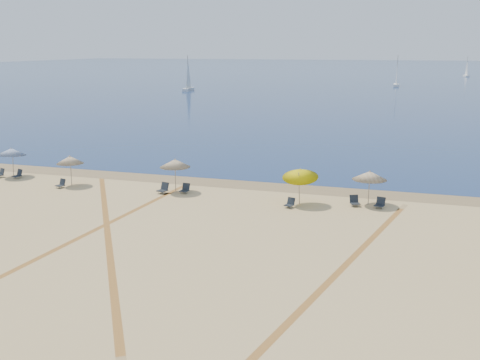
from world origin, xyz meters
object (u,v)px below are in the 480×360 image
Objects in this scene: umbrella_1 at (70,160)px; chair_5 at (290,203)px; chair_2 at (61,184)px; sailboat_0 at (467,70)px; chair_0 at (0,173)px; umbrella_3 at (300,173)px; chair_1 at (18,174)px; umbrella_0 at (11,152)px; chair_6 at (355,201)px; chair_7 at (380,203)px; sailboat_2 at (397,77)px; umbrella_4 at (370,175)px; chair_4 at (185,189)px; umbrella_2 at (175,163)px; sailboat_1 at (188,80)px; chair_3 at (164,188)px.

umbrella_1 is 16.72m from chair_5.
chair_2 is 0.11× the size of sailboat_0.
umbrella_3 is at bearing 22.43° from chair_0.
chair_0 is at bearing -152.34° from chair_1.
umbrella_0 is 26.56m from chair_6.
sailboat_0 is at bearing 99.11° from chair_7.
chair_0 is at bearing -176.13° from chair_2.
sailboat_2 is (20.41, 115.32, 0.48)m from umbrella_1.
umbrella_0 is at bearing -167.23° from chair_5.
umbrella_4 is 12.56m from chair_4.
umbrella_2 reaches higher than chair_6.
umbrella_1 is at bearing -165.29° from chair_5.
umbrella_3 reaches higher than chair_0.
umbrella_0 is at bearing -82.15° from sailboat_1.
chair_3 reaches higher than chair_2.
sailboat_0 is (42.38, 171.72, 1.77)m from chair_2.
chair_4 is 7.86m from chair_5.
umbrella_4 reaches higher than chair_3.
umbrella_2 is 92.33m from sailboat_1.
chair_6 is (13.05, 0.60, -0.03)m from chair_3.
chair_3 is (-13.87, -1.18, -1.59)m from umbrella_4.
chair_4 is (-12.44, -0.72, -1.62)m from umbrella_4.
umbrella_4 is 0.29× the size of sailboat_2.
umbrella_1 is 0.94× the size of umbrella_2.
sailboat_0 is (20.77, 169.82, 0.13)m from umbrella_4.
umbrella_0 is 3.25× the size of chair_4.
chair_1 is 0.99× the size of chair_6.
chair_6 reaches higher than chair_2.
umbrella_1 is 2.71× the size of chair_6.
chair_3 is 174.48m from sailboat_0.
chair_2 is (-21.61, -1.90, -1.64)m from umbrella_4.
chair_2 is 1.02× the size of chair_4.
umbrella_4 is 1.89m from chair_7.
chair_3 is 1.15× the size of chair_5.
umbrella_3 reaches higher than chair_1.
umbrella_3 is at bearing 3.44° from chair_4.
chair_7 is at bearing 34.12° from chair_5.
sailboat_2 reaches higher than chair_5.
sailboat_1 is 54.18m from sailboat_2.
umbrella_3 is 1.15× the size of umbrella_4.
sailboat_2 reaches higher than chair_3.
chair_5 is (9.17, -0.96, -0.05)m from chair_3.
chair_1 is 0.10× the size of sailboat_1.
chair_6 is at bearing 24.07° from chair_0.
umbrella_0 reaches higher than chair_0.
chair_4 is at bearing -73.27° from sailboat_1.
umbrella_4 is at bearing 10.95° from chair_6.
umbrella_1 is 0.86× the size of umbrella_3.
umbrella_1 is 17.04m from umbrella_3.
sailboat_0 is 0.85× the size of sailboat_1.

